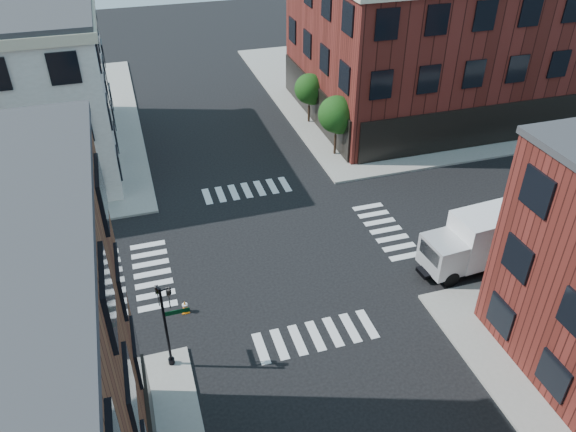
# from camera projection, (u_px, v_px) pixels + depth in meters

# --- Properties ---
(ground) EXTENTS (120.00, 120.00, 0.00)m
(ground) POSITION_uv_depth(u_px,v_px,m) (275.00, 251.00, 32.40)
(ground) COLOR black
(ground) RESTS_ON ground
(sidewalk_ne) EXTENTS (30.00, 30.00, 0.15)m
(sidewalk_ne) POSITION_uv_depth(u_px,v_px,m) (424.00, 84.00, 54.10)
(sidewalk_ne) COLOR gray
(sidewalk_ne) RESTS_ON ground
(building_ne) EXTENTS (25.00, 16.00, 12.00)m
(building_ne) POSITION_uv_depth(u_px,v_px,m) (458.00, 37.00, 46.70)
(building_ne) COLOR #461611
(building_ne) RESTS_ON ground
(tree_near) EXTENTS (2.69, 2.69, 4.49)m
(tree_near) POSITION_uv_depth(u_px,v_px,m) (337.00, 116.00, 40.37)
(tree_near) COLOR black
(tree_near) RESTS_ON ground
(tree_far) EXTENTS (2.43, 2.43, 4.07)m
(tree_far) POSITION_uv_depth(u_px,v_px,m) (310.00, 90.00, 45.28)
(tree_far) COLOR black
(tree_far) RESTS_ON ground
(signal_pole) EXTENTS (1.29, 1.24, 4.60)m
(signal_pole) POSITION_uv_depth(u_px,v_px,m) (166.00, 317.00, 23.87)
(signal_pole) COLOR black
(signal_pole) RESTS_ON ground
(box_truck) EXTENTS (7.44, 2.76, 3.31)m
(box_truck) POSITION_uv_depth(u_px,v_px,m) (487.00, 238.00, 30.53)
(box_truck) COLOR silver
(box_truck) RESTS_ON ground
(traffic_cone) EXTENTS (0.39, 0.39, 0.71)m
(traffic_cone) POSITION_uv_depth(u_px,v_px,m) (185.00, 306.00, 28.05)
(traffic_cone) COLOR orange
(traffic_cone) RESTS_ON ground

